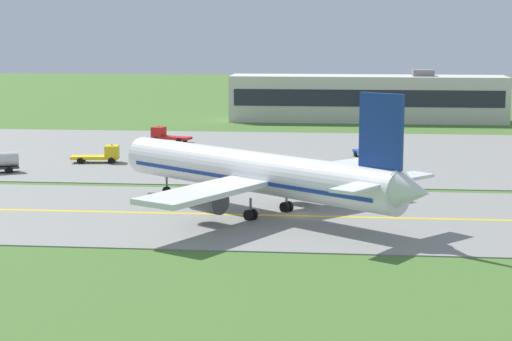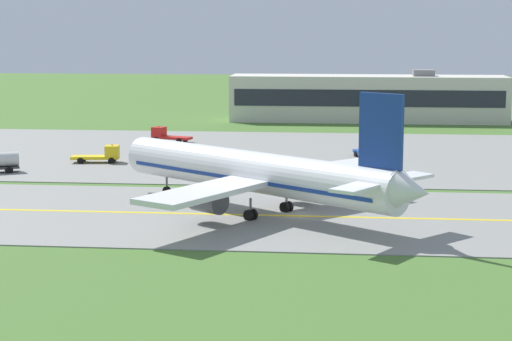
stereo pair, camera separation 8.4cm
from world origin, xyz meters
name	(u,v)px [view 2 (the right image)]	position (x,y,z in m)	size (l,w,h in m)	color
ground_plane	(295,217)	(0.00, 0.00, 0.00)	(500.00, 500.00, 0.00)	#47702D
taxiway_strip	(295,216)	(0.00, 0.00, 0.05)	(240.00, 28.00, 0.10)	gray
apron_pad	(382,156)	(10.00, 42.00, 0.05)	(140.00, 52.00, 0.10)	gray
taxiway_centreline	(295,216)	(0.00, 0.00, 0.11)	(220.00, 0.60, 0.01)	yellow
airplane_lead	(258,173)	(-3.71, 0.85, 4.13)	(33.63, 29.13, 12.70)	white
service_truck_baggage	(370,152)	(8.18, 38.01, 1.18)	(4.03, 6.72, 2.59)	#264CA5
service_truck_catering	(166,135)	(-23.68, 53.70, 1.18)	(6.72, 3.83, 2.59)	red
service_truck_pushback	(103,155)	(-27.75, 31.50, 1.18)	(6.61, 2.98, 2.59)	yellow
terminal_building	(368,98)	(8.88, 88.74, 4.43)	(52.74, 10.07, 10.01)	beige
traffic_cone_mid_edge	(287,189)	(-1.57, 13.04, 0.30)	(0.44, 0.44, 0.60)	orange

